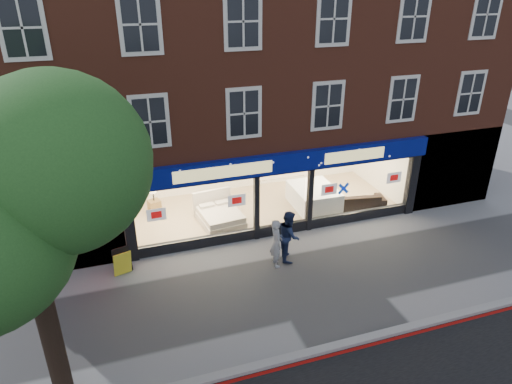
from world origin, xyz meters
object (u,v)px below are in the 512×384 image
display_bed (219,216)px  a_board (122,262)px  sofa (359,200)px  pedestrian_blue (289,235)px  pedestrian_grey (276,243)px  mattress_stack (314,197)px

display_bed → a_board: 4.36m
display_bed → sofa: bearing=-11.9°
pedestrian_blue → display_bed: bearing=44.5°
display_bed → pedestrian_grey: pedestrian_grey is taller
mattress_stack → a_board: (-7.85, -2.33, -0.07)m
sofa → pedestrian_grey: 5.42m
mattress_stack → a_board: 8.19m
mattress_stack → pedestrian_grey: bearing=-130.8°
a_board → pedestrian_grey: (4.91, -1.08, 0.40)m
display_bed → pedestrian_grey: (1.13, -3.26, 0.45)m
mattress_stack → sofa: size_ratio=1.01×
sofa → pedestrian_blue: size_ratio=1.19×
pedestrian_grey → pedestrian_blue: pedestrian_blue is taller
mattress_stack → sofa: mattress_stack is taller
mattress_stack → pedestrian_blue: bearing=-127.1°
a_board → pedestrian_blue: bearing=-24.9°
display_bed → sofa: (5.81, -0.55, 0.01)m
pedestrian_blue → sofa: bearing=-43.7°
display_bed → mattress_stack: bearing=-4.4°
a_board → pedestrian_blue: size_ratio=0.50×
sofa → a_board: size_ratio=2.39×
a_board → display_bed: bearing=13.8°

